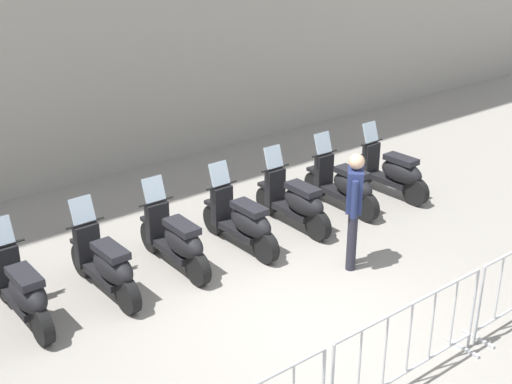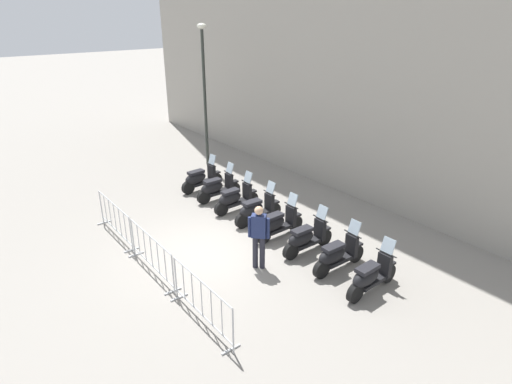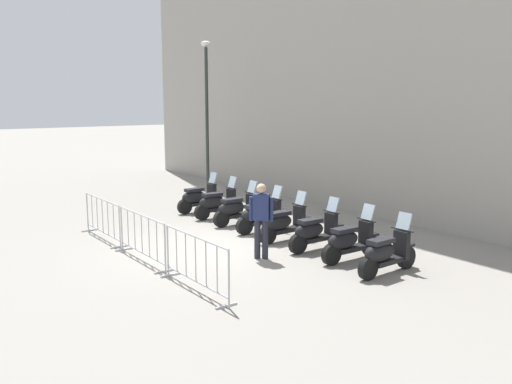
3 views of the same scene
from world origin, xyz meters
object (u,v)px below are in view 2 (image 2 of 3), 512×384
Objects in this scene: motorcycle_7 at (371,276)px; barrier_segment_1 at (152,254)px; barrier_segment_0 at (115,220)px; street_lamp at (204,83)px; motorcycle_2 at (235,198)px; motorcycle_3 at (256,210)px; barrier_segment_2 at (202,302)px; motorcycle_0 at (200,179)px; officer_near_row_end at (259,234)px; motorcycle_6 at (337,255)px; motorcycle_4 at (278,224)px; motorcycle_5 at (306,238)px; motorcycle_1 at (217,188)px.

motorcycle_7 reaches higher than barrier_segment_1.
barrier_segment_0 is (-6.25, -3.70, 0.07)m from motorcycle_7.
motorcycle_2 is at bearing -20.75° from street_lamp.
motorcycle_3 is 0.31× the size of street_lamp.
motorcycle_0 is at bearing 149.74° from barrier_segment_2.
barrier_segment_2 is (2.99, -3.71, 0.07)m from motorcycle_3.
barrier_segment_1 is at bearing -122.33° from officer_near_row_end.
motorcycle_6 is 9.53m from street_lamp.
street_lamp is (-6.69, 1.73, 2.96)m from motorcycle_4.
motorcycle_4 and motorcycle_5 have the same top height.
motorcycle_2 is 5.62m from street_lamp.
motorcycle_5 is 0.31× the size of street_lamp.
motorcycle_0 is 7.78m from motorcycle_7.
street_lamp is (-8.56, 5.36, 2.89)m from barrier_segment_2.
motorcycle_4 is 4.09m from barrier_segment_2.
motorcycle_6 is 0.31× the size of street_lamp.
motorcycle_2 is (2.22, -0.02, 0.00)m from motorcycle_0.
barrier_segment_1 is (2.82, -3.72, 0.07)m from motorcycle_1.
motorcycle_1 and motorcycle_6 have the same top height.
street_lamp is at bearing 147.94° from barrier_segment_2.
barrier_segment_2 is at bearing -41.85° from motorcycle_2.
barrier_segment_1 is at bearing 0.57° from barrier_segment_0.
barrier_segment_0 is 2.39m from barrier_segment_1.
motorcycle_7 is (4.45, -0.06, 0.00)m from motorcycle_3.
motorcycle_7 is at bearing -4.13° from motorcycle_6.
officer_near_row_end is (3.83, 2.29, 0.45)m from barrier_segment_0.
motorcycle_4 is at bearing -179.79° from motorcycle_7.
motorcycle_3 is 0.74× the size of barrier_segment_2.
motorcycle_3 is (1.11, 0.04, 0.00)m from motorcycle_2.
motorcycle_5 is at bearing 82.35° from officer_near_row_end.
officer_near_row_end is (1.43, 2.27, 0.45)m from barrier_segment_1.
motorcycle_6 is (5.56, 0.03, 0.00)m from motorcycle_1.
motorcycle_7 is at bearing -0.23° from motorcycle_2.
officer_near_row_end reaches higher than motorcycle_3.
motorcycle_2 and motorcycle_7 have the same top height.
street_lamp reaches higher than motorcycle_0.
motorcycle_3 is 0.99× the size of officer_near_row_end.
street_lamp is at bearing 168.01° from motorcycle_5.
street_lamp reaches higher than motorcycle_2.
motorcycle_3 is 4.45m from motorcycle_7.
motorcycle_5 is (5.56, 0.02, 0.00)m from motorcycle_0.
street_lamp is at bearing 159.25° from motorcycle_2.
barrier_segment_0 is (-1.80, -3.76, 0.07)m from motorcycle_3.
officer_near_row_end is (0.91, -1.39, 0.53)m from motorcycle_4.
officer_near_row_end reaches higher than motorcycle_5.
motorcycle_5 is 4.07m from barrier_segment_1.
motorcycle_5 is at bearing 3.58° from motorcycle_4.
motorcycle_2 is 1.00× the size of motorcycle_5.
officer_near_row_end is at bearing -149.89° from motorcycle_7.
motorcycle_5 is at bearing -11.99° from street_lamp.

